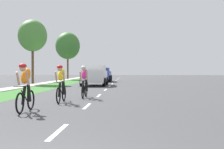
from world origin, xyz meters
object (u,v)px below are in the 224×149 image
object	(u,v)px
street_tree_near	(33,36)
street_tree_far	(68,46)
cyclist_lead	(25,87)
cyclist_trailing	(61,83)
suv_white	(95,75)
pickup_blue	(102,75)
cyclist_distant	(84,81)

from	to	relation	value
street_tree_near	street_tree_far	size ratio (longest dim) A/B	0.91
cyclist_lead	cyclist_trailing	xyz separation A→B (m)	(0.53, 2.86, 0.00)
street_tree_near	street_tree_far	distance (m)	14.54
cyclist_lead	suv_white	bearing A→B (deg)	88.44
cyclist_lead	pickup_blue	bearing A→B (deg)	89.35
cyclist_trailing	street_tree_near	bearing A→B (deg)	111.77
cyclist_lead	pickup_blue	size ratio (longest dim) A/B	0.34
cyclist_lead	pickup_blue	distance (m)	25.37
pickup_blue	street_tree_far	bearing A→B (deg)	124.28
cyclist_trailing	pickup_blue	world-z (taller)	pickup_blue
pickup_blue	street_tree_near	distance (m)	9.59
cyclist_distant	street_tree_near	xyz separation A→B (m)	(-7.26, 14.39, 3.95)
pickup_blue	suv_white	bearing A→B (deg)	-88.96
cyclist_lead	cyclist_trailing	distance (m)	2.91
pickup_blue	street_tree_near	size ratio (longest dim) A/B	0.80
cyclist_lead	cyclist_distant	bearing A→B (deg)	76.19
street_tree_near	cyclist_lead	bearing A→B (deg)	-72.64
cyclist_lead	street_tree_far	xyz separation A→B (m)	(-5.51, 33.87, 4.15)
cyclist_trailing	pickup_blue	size ratio (longest dim) A/B	0.34
cyclist_distant	street_tree_far	world-z (taller)	street_tree_far
cyclist_trailing	street_tree_near	world-z (taller)	street_tree_near
suv_white	pickup_blue	xyz separation A→B (m)	(-0.16, 8.88, -0.12)
cyclist_distant	suv_white	bearing A→B (deg)	93.81
cyclist_lead	street_tree_near	distance (m)	20.64
cyclist_trailing	cyclist_distant	bearing A→B (deg)	71.89
cyclist_lead	suv_white	distance (m)	16.50
cyclist_trailing	suv_white	world-z (taller)	suv_white
cyclist_lead	cyclist_trailing	bearing A→B (deg)	79.44
cyclist_trailing	suv_white	xyz separation A→B (m)	(-0.08, 13.63, 0.14)
suv_white	pickup_blue	size ratio (longest dim) A/B	0.92
street_tree_far	pickup_blue	bearing A→B (deg)	-55.72
cyclist_trailing	suv_white	distance (m)	13.63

